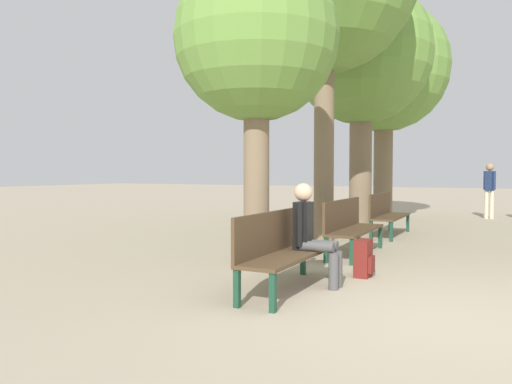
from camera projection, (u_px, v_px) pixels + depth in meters
name	position (u px, v px, depth m)	size (l,w,h in m)	color
ground_plane	(427.00, 316.00, 4.71)	(80.00, 80.00, 0.00)	tan
bench_row_0	(282.00, 246.00, 5.72)	(0.48, 1.89, 0.90)	#4C3823
bench_row_1	(350.00, 224.00, 8.16)	(0.48, 1.89, 0.90)	#4C3823
bench_row_2	(386.00, 212.00, 10.60)	(0.48, 1.89, 0.90)	#4C3823
tree_row_0	(256.00, 42.00, 7.08)	(2.35, 2.35, 4.43)	#7A664C
tree_row_2	(361.00, 56.00, 12.09)	(3.40, 3.40, 5.93)	#7A664C
tree_row_3	(384.00, 69.00, 14.30)	(3.67, 3.67, 6.18)	#7A664C
person_seated	(312.00, 232.00, 5.91)	(0.57, 0.32, 1.22)	#4C4C4C
backpack	(364.00, 259.00, 6.44)	(0.22, 0.30, 0.48)	maroon
pedestrian_mid	(489.00, 187.00, 14.37)	(0.32, 0.26, 1.60)	beige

